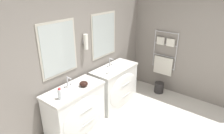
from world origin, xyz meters
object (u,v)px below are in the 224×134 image
Objects in this scene: vanity_right at (116,86)px; amenity_bowl at (84,84)px; vanity_left at (76,111)px; waste_bin at (159,87)px; toiletry_bottle at (60,94)px.

amenity_bowl reaches higher than vanity_right.
waste_bin is (2.23, -0.55, -0.31)m from vanity_left.
vanity_right is at bearing 2.46° from amenity_bowl.
toiletry_bottle is (-0.34, -0.05, 0.52)m from vanity_left.
vanity_right is 1.24m from waste_bin.
amenity_bowl is at bearing 166.04° from waste_bin.
amenity_bowl is 0.58× the size of waste_bin.
vanity_left is 5.73× the size of toiletry_bottle.
amenity_bowl is (0.17, -0.04, 0.48)m from vanity_left.
vanity_right is at bearing 0.00° from vanity_left.
vanity_left is at bearing 166.17° from amenity_bowl.
waste_bin is at bearing -13.95° from vanity_left.
amenity_bowl is (-0.99, -0.04, 0.48)m from vanity_right.
vanity_left is 0.63m from toiletry_bottle.
toiletry_bottle is 2.75m from waste_bin.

